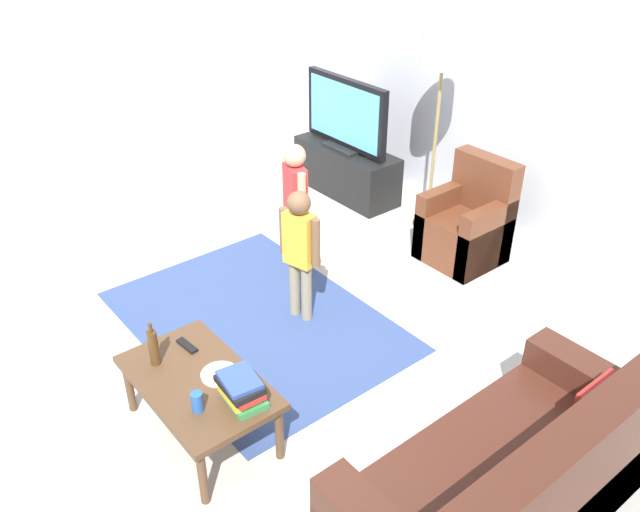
{
  "coord_description": "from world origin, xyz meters",
  "views": [
    {
      "loc": [
        3.02,
        -1.83,
        2.99
      ],
      "look_at": [
        0.0,
        0.6,
        0.65
      ],
      "focal_mm": 36.83,
      "sensor_mm": 36.0,
      "label": 1
    }
  ],
  "objects_px": {
    "tv": "(346,115)",
    "book_stack": "(241,390)",
    "couch": "(512,490)",
    "armchair": "(468,227)",
    "floor_lamp": "(443,62)",
    "tv_remote": "(187,346)",
    "plate": "(220,374)",
    "coffee_table": "(198,386)",
    "soda_can": "(197,402)",
    "child_near_tv": "(295,197)",
    "tv_stand": "(346,171)",
    "child_center": "(300,245)",
    "bottle": "(153,347)"
  },
  "relations": [
    {
      "from": "tv",
      "to": "book_stack",
      "type": "height_order",
      "value": "tv"
    },
    {
      "from": "couch",
      "to": "armchair",
      "type": "relative_size",
      "value": 2.0
    },
    {
      "from": "tv",
      "to": "floor_lamp",
      "type": "distance_m",
      "value": 1.25
    },
    {
      "from": "tv_remote",
      "to": "plate",
      "type": "bearing_deg",
      "value": -1.86
    },
    {
      "from": "coffee_table",
      "to": "soda_can",
      "type": "relative_size",
      "value": 8.33
    },
    {
      "from": "couch",
      "to": "child_near_tv",
      "type": "height_order",
      "value": "child_near_tv"
    },
    {
      "from": "couch",
      "to": "tv_stand",
      "type": "bearing_deg",
      "value": 150.88
    },
    {
      "from": "tv",
      "to": "soda_can",
      "type": "bearing_deg",
      "value": -53.12
    },
    {
      "from": "plate",
      "to": "child_center",
      "type": "bearing_deg",
      "value": 120.4
    },
    {
      "from": "child_near_tv",
      "to": "tv_stand",
      "type": "bearing_deg",
      "value": 123.68
    },
    {
      "from": "tv",
      "to": "child_near_tv",
      "type": "height_order",
      "value": "tv"
    },
    {
      "from": "tv",
      "to": "armchair",
      "type": "distance_m",
      "value": 1.73
    },
    {
      "from": "couch",
      "to": "child_center",
      "type": "distance_m",
      "value": 2.2
    },
    {
      "from": "tv",
      "to": "child_center",
      "type": "height_order",
      "value": "tv"
    },
    {
      "from": "child_near_tv",
      "to": "book_stack",
      "type": "height_order",
      "value": "child_near_tv"
    },
    {
      "from": "couch",
      "to": "child_near_tv",
      "type": "distance_m",
      "value": 2.84
    },
    {
      "from": "tv_remote",
      "to": "book_stack",
      "type": "bearing_deg",
      "value": -4.82
    },
    {
      "from": "floor_lamp",
      "to": "child_near_tv",
      "type": "bearing_deg",
      "value": -96.22
    },
    {
      "from": "child_center",
      "to": "soda_can",
      "type": "bearing_deg",
      "value": -58.66
    },
    {
      "from": "tv",
      "to": "plate",
      "type": "bearing_deg",
      "value": -52.98
    },
    {
      "from": "floor_lamp",
      "to": "coffee_table",
      "type": "height_order",
      "value": "floor_lamp"
    },
    {
      "from": "child_near_tv",
      "to": "bottle",
      "type": "bearing_deg",
      "value": -62.93
    },
    {
      "from": "floor_lamp",
      "to": "book_stack",
      "type": "distance_m",
      "value": 3.37
    },
    {
      "from": "tv",
      "to": "child_near_tv",
      "type": "xyz_separation_m",
      "value": [
        0.86,
        -1.28,
        -0.18
      ]
    },
    {
      "from": "armchair",
      "to": "soda_can",
      "type": "xyz_separation_m",
      "value": [
        0.59,
        -2.96,
        0.18
      ]
    },
    {
      "from": "couch",
      "to": "bottle",
      "type": "xyz_separation_m",
      "value": [
        -1.85,
        -1.0,
        0.25
      ]
    },
    {
      "from": "book_stack",
      "to": "soda_can",
      "type": "relative_size",
      "value": 2.36
    },
    {
      "from": "tv",
      "to": "couch",
      "type": "xyz_separation_m",
      "value": [
        3.59,
        -1.98,
        -0.56
      ]
    },
    {
      "from": "armchair",
      "to": "coffee_table",
      "type": "height_order",
      "value": "armchair"
    },
    {
      "from": "couch",
      "to": "plate",
      "type": "xyz_separation_m",
      "value": [
        -1.52,
        -0.76,
        0.14
      ]
    },
    {
      "from": "tv",
      "to": "plate",
      "type": "xyz_separation_m",
      "value": [
        2.06,
        -2.74,
        -0.42
      ]
    },
    {
      "from": "floor_lamp",
      "to": "child_center",
      "type": "bearing_deg",
      "value": -77.27
    },
    {
      "from": "child_near_tv",
      "to": "tv_remote",
      "type": "xyz_separation_m",
      "value": [
        0.85,
        -1.48,
        -0.24
      ]
    },
    {
      "from": "tv",
      "to": "plate",
      "type": "height_order",
      "value": "tv"
    },
    {
      "from": "child_center",
      "to": "bottle",
      "type": "height_order",
      "value": "child_center"
    },
    {
      "from": "tv_stand",
      "to": "plate",
      "type": "height_order",
      "value": "tv_stand"
    },
    {
      "from": "plate",
      "to": "coffee_table",
      "type": "bearing_deg",
      "value": -112.73
    },
    {
      "from": "book_stack",
      "to": "tv_remote",
      "type": "distance_m",
      "value": 0.62
    },
    {
      "from": "floor_lamp",
      "to": "soda_can",
      "type": "height_order",
      "value": "floor_lamp"
    },
    {
      "from": "bottle",
      "to": "plate",
      "type": "relative_size",
      "value": 1.33
    },
    {
      "from": "tv_stand",
      "to": "book_stack",
      "type": "distance_m",
      "value": 3.63
    },
    {
      "from": "couch",
      "to": "tv_remote",
      "type": "relative_size",
      "value": 10.59
    },
    {
      "from": "tv_stand",
      "to": "bottle",
      "type": "relative_size",
      "value": 4.1
    },
    {
      "from": "tv",
      "to": "floor_lamp",
      "type": "relative_size",
      "value": 0.62
    },
    {
      "from": "tv",
      "to": "couch",
      "type": "relative_size",
      "value": 0.61
    },
    {
      "from": "armchair",
      "to": "soda_can",
      "type": "bearing_deg",
      "value": -78.74
    },
    {
      "from": "tv_stand",
      "to": "book_stack",
      "type": "height_order",
      "value": "book_stack"
    },
    {
      "from": "book_stack",
      "to": "tv",
      "type": "bearing_deg",
      "value": 130.23
    },
    {
      "from": "armchair",
      "to": "coffee_table",
      "type": "relative_size",
      "value": 0.9
    },
    {
      "from": "couch",
      "to": "plate",
      "type": "distance_m",
      "value": 1.71
    }
  ]
}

